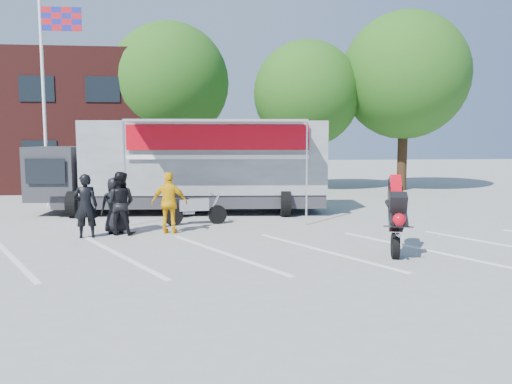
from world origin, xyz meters
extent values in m
plane|color=#989893|center=(0.00, 0.00, 0.00)|extent=(100.00, 100.00, 0.00)
cube|color=white|center=(0.00, 1.00, 0.01)|extent=(18.09, 13.33, 0.01)
cube|color=#451916|center=(-10.00, 18.00, 3.50)|extent=(18.00, 8.00, 7.00)
cylinder|color=white|center=(-6.50, 10.00, 4.00)|extent=(0.12, 0.12, 8.00)
cube|color=red|center=(-5.70, 10.00, 7.30)|extent=(1.50, 0.04, 0.90)
cylinder|color=#382314|center=(-2.00, 16.00, 1.62)|extent=(0.50, 0.50, 3.24)
sphere|color=#285114|center=(-2.00, 16.00, 5.58)|extent=(6.12, 6.12, 6.12)
cylinder|color=#382314|center=(5.00, 15.00, 1.44)|extent=(0.50, 0.50, 2.88)
sphere|color=#285114|center=(5.00, 15.00, 4.96)|extent=(5.44, 5.44, 5.44)
cylinder|color=#382314|center=(10.00, 14.50, 1.71)|extent=(0.50, 0.50, 3.42)
sphere|color=#285114|center=(10.00, 14.50, 5.89)|extent=(6.46, 6.46, 6.46)
imported|color=black|center=(-2.81, 3.84, 0.81)|extent=(0.88, 0.66, 1.61)
imported|color=black|center=(-3.49, 3.28, 0.88)|extent=(0.70, 0.52, 1.75)
imported|color=black|center=(-2.63, 3.64, 0.89)|extent=(0.97, 0.82, 1.78)
imported|color=yellow|center=(-1.26, 3.69, 0.88)|extent=(1.09, 0.59, 1.76)
camera|label=1|loc=(-0.27, -10.56, 2.72)|focal=35.00mm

